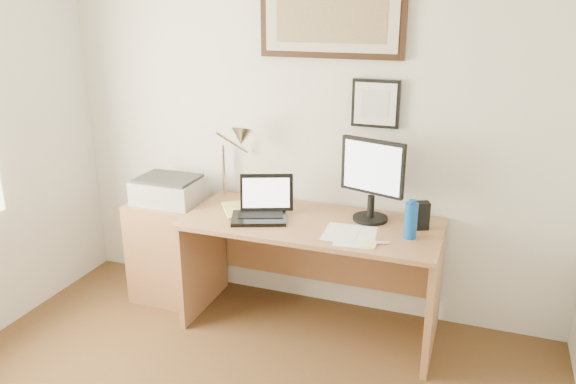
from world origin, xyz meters
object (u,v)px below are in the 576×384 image
at_px(water_bottle, 411,221).
at_px(book, 225,211).
at_px(laptop, 262,209).
at_px(side_cabinet, 170,250).
at_px(desk, 315,250).
at_px(printer, 169,190).
at_px(lcd_monitor, 372,176).

height_order(water_bottle, book, water_bottle).
xyz_separation_m(water_bottle, laptop, (-0.93, 0.01, -0.05)).
bearing_deg(side_cabinet, laptop, -6.93).
relative_size(desk, laptop, 3.96).
distance_m(book, desk, 0.64).
bearing_deg(book, laptop, 1.87).
xyz_separation_m(laptop, printer, (-0.74, 0.11, 0.01)).
bearing_deg(lcd_monitor, desk, -170.40).
bearing_deg(water_bottle, desk, 167.70).
bearing_deg(desk, printer, -178.89).
bearing_deg(book, water_bottle, 0.05).
height_order(side_cabinet, desk, desk).
height_order(book, lcd_monitor, lcd_monitor).
distance_m(side_cabinet, water_bottle, 1.76).
bearing_deg(book, printer, 166.56).
height_order(desk, lcd_monitor, lcd_monitor).
height_order(water_bottle, lcd_monitor, lcd_monitor).
distance_m(water_bottle, laptop, 0.93).
relative_size(desk, printer, 3.64).
distance_m(water_bottle, desk, 0.72).
distance_m(side_cabinet, lcd_monitor, 1.57).
bearing_deg(water_bottle, lcd_monitor, 145.19).
distance_m(side_cabinet, desk, 1.08).
xyz_separation_m(lcd_monitor, printer, (-1.40, -0.08, -0.22)).
relative_size(side_cabinet, printer, 1.66).
relative_size(book, printer, 0.68).
bearing_deg(side_cabinet, water_bottle, -3.35).
distance_m(desk, laptop, 0.45).
distance_m(side_cabinet, book, 0.64).
bearing_deg(printer, laptop, -8.19).
bearing_deg(water_bottle, side_cabinet, 176.65).
relative_size(laptop, lcd_monitor, 0.78).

